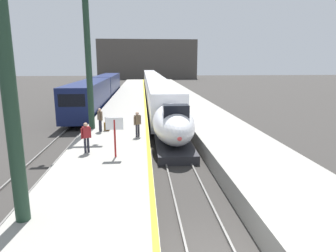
% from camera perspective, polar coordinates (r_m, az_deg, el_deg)
% --- Properties ---
extents(platform_left, '(4.80, 110.00, 1.05)m').
position_cam_1_polar(platform_left, '(32.95, -8.33, 2.58)').
color(platform_left, gray).
rests_on(platform_left, ground).
extents(platform_right, '(4.80, 110.00, 1.05)m').
position_cam_1_polar(platform_right, '(33.45, 5.66, 2.79)').
color(platform_right, gray).
rests_on(platform_right, ground).
extents(platform_left_safety_stripe, '(0.20, 107.80, 0.01)m').
position_cam_1_polar(platform_left_safety_stripe, '(32.81, -4.38, 3.57)').
color(platform_left_safety_stripe, yellow).
rests_on(platform_left_safety_stripe, platform_left).
extents(rail_main_left, '(0.08, 110.00, 0.12)m').
position_cam_1_polar(rail_main_left, '(35.70, -2.76, 2.67)').
color(rail_main_left, slate).
rests_on(rail_main_left, ground).
extents(rail_main_right, '(0.08, 110.00, 0.12)m').
position_cam_1_polar(rail_main_right, '(35.79, -0.36, 2.71)').
color(rail_main_right, slate).
rests_on(rail_main_right, ground).
extents(rail_secondary_left, '(0.08, 110.00, 0.12)m').
position_cam_1_polar(rail_secondary_left, '(36.32, -15.65, 2.40)').
color(rail_secondary_left, slate).
rests_on(rail_secondary_left, ground).
extents(rail_secondary_right, '(0.08, 110.00, 0.12)m').
position_cam_1_polar(rail_secondary_right, '(36.07, -13.31, 2.45)').
color(rail_secondary_right, slate).
rests_on(rail_secondary_right, ground).
extents(highspeed_train_main, '(2.92, 75.79, 3.60)m').
position_cam_1_polar(highspeed_train_main, '(53.42, -2.73, 7.89)').
color(highspeed_train_main, silver).
rests_on(highspeed_train_main, ground).
extents(regional_train_adjacent, '(2.85, 36.60, 3.80)m').
position_cam_1_polar(regional_train_adjacent, '(44.44, -12.82, 6.95)').
color(regional_train_adjacent, '#141E4C').
rests_on(regional_train_adjacent, ground).
extents(station_column_near, '(4.00, 0.68, 9.79)m').
position_cam_1_polar(station_column_near, '(9.76, -29.11, 16.97)').
color(station_column_near, '#1E3828').
rests_on(station_column_near, platform_left).
extents(station_column_mid, '(4.00, 0.68, 10.30)m').
position_cam_1_polar(station_column_mid, '(22.60, -15.23, 14.86)').
color(station_column_mid, '#1E3828').
rests_on(station_column_mid, platform_left).
extents(passenger_near_edge, '(0.40, 0.48, 1.69)m').
position_cam_1_polar(passenger_near_edge, '(21.71, -12.96, 1.51)').
color(passenger_near_edge, '#23232D').
rests_on(passenger_near_edge, platform_left).
extents(passenger_mid_platform, '(0.48, 0.40, 1.69)m').
position_cam_1_polar(passenger_mid_platform, '(19.79, -5.91, 0.73)').
color(passenger_mid_platform, '#23232D').
rests_on(passenger_mid_platform, platform_left).
extents(passenger_far_waiting, '(0.51, 0.38, 1.69)m').
position_cam_1_polar(passenger_far_waiting, '(16.77, -15.48, -1.73)').
color(passenger_far_waiting, '#23232D').
rests_on(passenger_far_waiting, platform_left).
extents(rolling_suitcase, '(0.40, 0.22, 0.98)m').
position_cam_1_polar(rolling_suitcase, '(22.08, -11.70, -0.08)').
color(rolling_suitcase, brown).
rests_on(rolling_suitcase, platform_left).
extents(departure_info_board, '(0.90, 0.10, 2.12)m').
position_cam_1_polar(departure_info_board, '(15.55, -10.25, -0.60)').
color(departure_info_board, maroon).
rests_on(departure_info_board, platform_left).
extents(terminus_back_wall, '(36.00, 2.00, 14.00)m').
position_cam_1_polar(terminus_back_wall, '(109.72, -3.95, 12.69)').
color(terminus_back_wall, '#4C4742').
rests_on(terminus_back_wall, ground).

